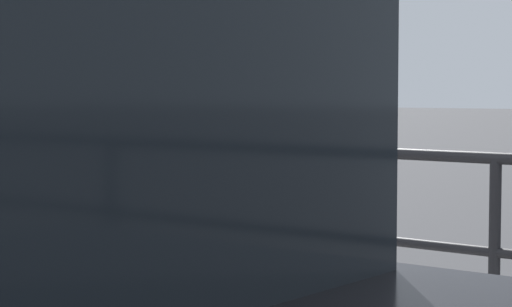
% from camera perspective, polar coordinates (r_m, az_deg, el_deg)
% --- Properties ---
extents(parking_meter, '(0.18, 0.19, 1.52)m').
position_cam_1_polar(parking_meter, '(3.58, 3.86, -0.65)').
color(parking_meter, slate).
rests_on(parking_meter, sidewalk_curb).
extents(pedestrian_at_meter, '(0.70, 0.49, 1.66)m').
position_cam_1_polar(pedestrian_at_meter, '(4.14, -2.21, -2.45)').
color(pedestrian_at_meter, black).
rests_on(pedestrian_at_meter, sidewalk_curb).
extents(background_railing, '(24.06, 0.06, 1.08)m').
position_cam_1_polar(background_railing, '(5.02, 13.84, -3.36)').
color(background_railing, black).
rests_on(background_railing, sidewalk_curb).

